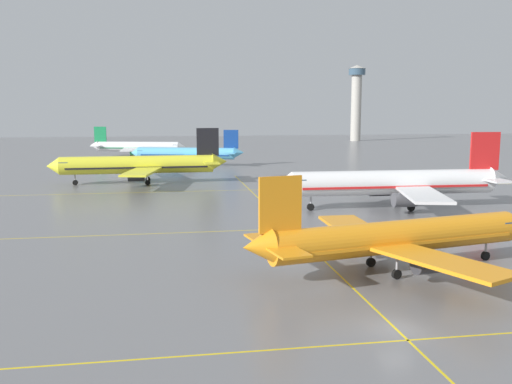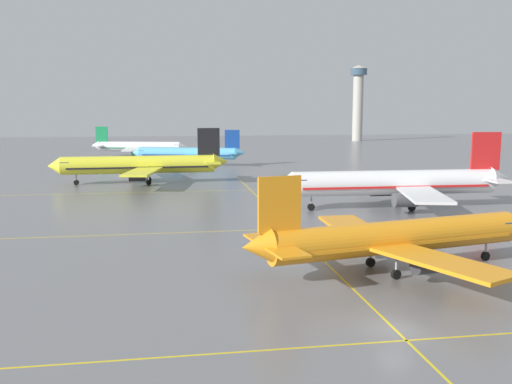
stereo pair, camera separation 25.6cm
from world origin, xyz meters
The scene contains 8 objects.
ground_plane centered at (0.00, 0.00, 0.00)m, with size 600.00×600.00×0.00m, color slate.
airliner_front_gate centered at (5.77, 13.87, 3.45)m, with size 32.37×27.50×10.11m.
airliner_second_row centered at (20.32, 47.28, 4.21)m, with size 39.60×34.23×12.34m.
airliner_third_row centered at (-21.98, 84.88, 4.08)m, with size 38.37×33.19×11.96m.
airliner_far_left_stand centered at (-10.36, 121.92, 3.51)m, with size 32.58×27.78×10.29m.
airliner_far_right_stand centered at (-26.14, 154.02, 3.49)m, with size 32.59×27.72×10.23m.
taxiway_markings centered at (0.00, 34.84, 0.00)m, with size 115.11×121.57×0.01m.
control_tower centered at (79.87, 235.55, 22.13)m, with size 8.82×8.82×38.16m.
Camera 2 is at (-16.15, -36.38, 16.00)m, focal length 38.63 mm.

